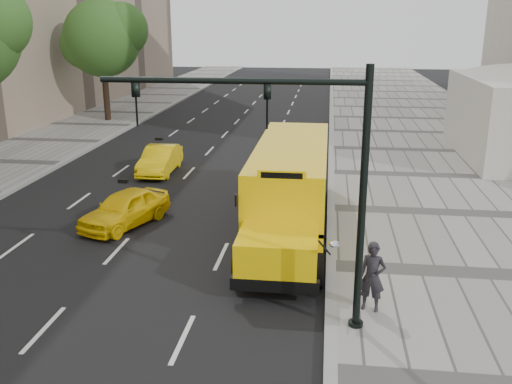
# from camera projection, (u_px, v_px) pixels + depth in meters

# --- Properties ---
(ground) EXTENTS (140.00, 140.00, 0.00)m
(ground) POSITION_uv_depth(u_px,v_px,m) (184.00, 205.00, 23.38)
(ground) COLOR black
(ground) RESTS_ON ground
(sidewalk_museum) EXTENTS (12.00, 140.00, 0.15)m
(sidewalk_museum) POSITION_uv_depth(u_px,v_px,m) (488.00, 216.00, 21.90)
(sidewalk_museum) COLOR gray
(sidewalk_museum) RESTS_ON ground
(curb_museum) EXTENTS (0.30, 140.00, 0.15)m
(curb_museum) POSITION_uv_depth(u_px,v_px,m) (331.00, 209.00, 22.63)
(curb_museum) COLOR gray
(curb_museum) RESTS_ON ground
(curb_far) EXTENTS (0.30, 140.00, 0.15)m
(curb_far) POSITION_uv_depth(u_px,v_px,m) (1.00, 196.00, 24.32)
(curb_far) COLOR gray
(curb_far) RESTS_ON ground
(tree_c) EXTENTS (6.16, 5.47, 8.75)m
(tree_c) POSITION_uv_depth(u_px,v_px,m) (103.00, 38.00, 40.65)
(tree_c) COLOR black
(tree_c) RESTS_ON ground
(school_bus) EXTENTS (2.96, 11.56, 3.19)m
(school_bus) POSITION_uv_depth(u_px,v_px,m) (291.00, 180.00, 20.53)
(school_bus) COLOR #FFCB04
(school_bus) RESTS_ON ground
(taxi_near) EXTENTS (2.87, 4.18, 1.32)m
(taxi_near) POSITION_uv_depth(u_px,v_px,m) (125.00, 208.00, 20.89)
(taxi_near) COLOR yellow
(taxi_near) RESTS_ON ground
(taxi_far) EXTENTS (1.50, 4.06, 1.33)m
(taxi_far) POSITION_uv_depth(u_px,v_px,m) (160.00, 160.00, 28.11)
(taxi_far) COLOR yellow
(taxi_far) RESTS_ON ground
(pedestrian) EXTENTS (0.76, 0.59, 1.83)m
(pedestrian) POSITION_uv_depth(u_px,v_px,m) (372.00, 277.00, 14.41)
(pedestrian) COLOR black
(pedestrian) RESTS_ON sidewalk_museum
(traffic_signal) EXTENTS (6.18, 0.36, 6.40)m
(traffic_signal) POSITION_uv_depth(u_px,v_px,m) (302.00, 167.00, 12.93)
(traffic_signal) COLOR black
(traffic_signal) RESTS_ON ground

